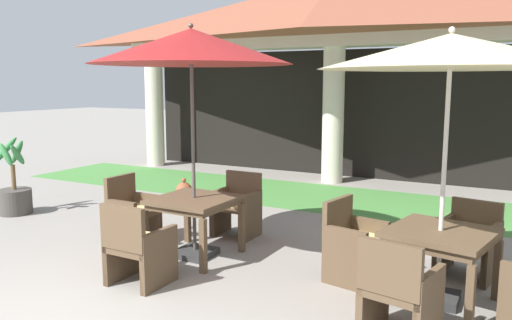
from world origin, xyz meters
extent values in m
cylinder|color=beige|center=(-4.83, 7.99, 1.43)|extent=(0.46, 0.46, 2.87)
cylinder|color=beige|center=(0.00, 7.99, 1.43)|extent=(0.46, 0.46, 2.87)
cube|color=beige|center=(0.00, 7.99, 2.99)|extent=(10.45, 0.70, 0.24)
pyramid|color=brown|center=(0.00, 7.99, 3.69)|extent=(10.85, 2.58, 1.17)
cube|color=black|center=(0.00, 8.89, 1.43)|extent=(10.25, 0.16, 2.87)
cube|color=#47843D|center=(0.00, 6.47, 0.00)|extent=(12.65, 2.29, 0.01)
cube|color=brown|center=(3.03, 2.63, 0.71)|extent=(1.09, 1.09, 0.05)
cube|color=brown|center=(3.03, 2.63, 0.64)|extent=(1.00, 1.00, 0.08)
cube|color=brown|center=(2.53, 2.29, 0.30)|extent=(0.08, 0.08, 0.60)
cube|color=brown|center=(3.37, 2.13, 0.30)|extent=(0.08, 0.08, 0.60)
cube|color=brown|center=(2.69, 3.14, 0.30)|extent=(0.08, 0.08, 0.60)
cube|color=brown|center=(3.53, 2.97, 0.30)|extent=(0.08, 0.08, 0.60)
cube|color=#2D2D2D|center=(3.03, 2.63, 0.05)|extent=(0.40, 0.40, 0.09)
cylinder|color=beige|center=(3.03, 2.63, 1.19)|extent=(0.04, 0.04, 2.39)
cone|color=beige|center=(3.03, 2.63, 2.42)|extent=(2.43, 2.43, 0.32)
sphere|color=beige|center=(3.03, 2.63, 2.61)|extent=(0.06, 0.06, 0.06)
cube|color=brown|center=(2.86, 1.75, 0.42)|extent=(0.63, 0.62, 0.07)
cube|color=#E0CC7F|center=(2.86, 1.75, 0.48)|extent=(0.58, 0.57, 0.05)
cube|color=brown|center=(2.82, 1.52, 0.67)|extent=(0.54, 0.16, 0.44)
cube|color=brown|center=(2.62, 1.80, 0.32)|extent=(0.16, 0.53, 0.64)
cube|color=brown|center=(3.11, 1.71, 0.32)|extent=(0.16, 0.53, 0.64)
cube|color=brown|center=(2.67, 2.03, 0.19)|extent=(0.07, 0.07, 0.38)
cube|color=brown|center=(3.14, 1.94, 0.19)|extent=(0.07, 0.07, 0.38)
cube|color=brown|center=(2.58, 1.57, 0.19)|extent=(0.07, 0.07, 0.38)
cube|color=brown|center=(3.61, 2.25, 0.18)|extent=(0.07, 0.07, 0.36)
cube|color=brown|center=(2.15, 2.80, 0.41)|extent=(0.61, 0.64, 0.07)
cube|color=#E0CC7F|center=(2.15, 2.80, 0.47)|extent=(0.56, 0.59, 0.05)
cube|color=brown|center=(1.92, 2.85, 0.66)|extent=(0.16, 0.56, 0.44)
cube|color=brown|center=(2.20, 3.06, 0.32)|extent=(0.51, 0.16, 0.64)
cube|color=brown|center=(2.10, 2.55, 0.32)|extent=(0.51, 0.16, 0.64)
cube|color=brown|center=(2.43, 3.01, 0.19)|extent=(0.07, 0.07, 0.37)
cube|color=brown|center=(2.33, 2.52, 0.19)|extent=(0.07, 0.07, 0.37)
cube|color=brown|center=(1.98, 3.09, 0.19)|extent=(0.07, 0.07, 0.37)
cube|color=brown|center=(1.88, 2.60, 0.19)|extent=(0.07, 0.07, 0.37)
cube|color=brown|center=(3.20, 3.51, 0.40)|extent=(0.66, 0.68, 0.07)
cube|color=#E0CC7F|center=(3.20, 3.51, 0.46)|extent=(0.61, 0.62, 0.05)
cube|color=brown|center=(3.25, 3.78, 0.63)|extent=(0.56, 0.17, 0.38)
cube|color=brown|center=(3.46, 3.46, 0.31)|extent=(0.17, 0.58, 0.62)
cube|color=brown|center=(2.95, 3.56, 0.31)|extent=(0.17, 0.58, 0.62)
cube|color=brown|center=(3.40, 3.21, 0.18)|extent=(0.07, 0.07, 0.36)
cube|color=brown|center=(2.91, 3.30, 0.18)|extent=(0.07, 0.07, 0.36)
cube|color=brown|center=(3.50, 3.72, 0.18)|extent=(0.07, 0.07, 0.36)
cube|color=brown|center=(3.01, 3.82, 0.18)|extent=(0.07, 0.07, 0.36)
cube|color=brown|center=(0.15, 2.63, 0.72)|extent=(0.93, 0.93, 0.05)
cube|color=brown|center=(0.15, 2.63, 0.66)|extent=(0.86, 0.86, 0.06)
cube|color=brown|center=(-0.28, 2.21, 0.31)|extent=(0.07, 0.07, 0.63)
cube|color=brown|center=(0.57, 2.20, 0.31)|extent=(0.07, 0.07, 0.63)
cube|color=brown|center=(-0.26, 3.06, 0.31)|extent=(0.07, 0.07, 0.63)
cube|color=brown|center=(0.58, 3.05, 0.31)|extent=(0.07, 0.07, 0.63)
cube|color=#2D2D2D|center=(0.15, 2.63, 0.04)|extent=(0.45, 0.45, 0.08)
cylinder|color=#4C4742|center=(0.15, 2.63, 1.26)|extent=(0.04, 0.04, 2.51)
cone|color=maroon|center=(0.15, 2.63, 2.55)|extent=(2.40, 2.40, 0.41)
sphere|color=#4C4742|center=(0.15, 2.63, 2.79)|extent=(0.06, 0.06, 0.06)
cube|color=brown|center=(0.17, 3.61, 0.42)|extent=(0.57, 0.49, 0.07)
cube|color=#E0CC7F|center=(0.17, 3.61, 0.48)|extent=(0.52, 0.45, 0.05)
cube|color=brown|center=(0.17, 3.83, 0.67)|extent=(0.56, 0.07, 0.43)
cube|color=brown|center=(0.43, 3.61, 0.32)|extent=(0.07, 0.48, 0.64)
cube|color=brown|center=(-0.09, 3.61, 0.32)|extent=(0.07, 0.48, 0.64)
cube|color=brown|center=(0.42, 3.39, 0.19)|extent=(0.06, 0.06, 0.38)
cube|color=brown|center=(-0.09, 3.40, 0.19)|extent=(0.06, 0.06, 0.38)
cube|color=brown|center=(0.42, 3.82, 0.19)|extent=(0.06, 0.06, 0.38)
cube|color=brown|center=(-0.08, 3.83, 0.19)|extent=(0.06, 0.06, 0.38)
cube|color=brown|center=(-0.83, 2.64, 0.42)|extent=(0.51, 0.53, 0.07)
cube|color=#E0CC7F|center=(-0.83, 2.64, 0.48)|extent=(0.47, 0.49, 0.05)
cube|color=brown|center=(-1.06, 2.65, 0.68)|extent=(0.07, 0.53, 0.46)
cube|color=brown|center=(-0.82, 2.89, 0.32)|extent=(0.50, 0.07, 0.64)
cube|color=brown|center=(-0.83, 2.40, 0.32)|extent=(0.50, 0.07, 0.64)
cube|color=brown|center=(-0.60, 2.87, 0.19)|extent=(0.06, 0.06, 0.39)
cube|color=brown|center=(-0.61, 2.40, 0.19)|extent=(0.06, 0.06, 0.39)
cube|color=brown|center=(-1.05, 2.88, 0.19)|extent=(0.06, 0.06, 0.39)
cube|color=brown|center=(-1.05, 2.41, 0.19)|extent=(0.06, 0.06, 0.39)
cube|color=brown|center=(0.14, 1.65, 0.40)|extent=(0.57, 0.56, 0.07)
cube|color=#E0CC7F|center=(0.14, 1.65, 0.46)|extent=(0.52, 0.51, 0.05)
cube|color=brown|center=(0.14, 1.39, 0.67)|extent=(0.56, 0.07, 0.46)
cube|color=brown|center=(-0.12, 1.65, 0.31)|extent=(0.07, 0.55, 0.62)
cube|color=brown|center=(0.40, 1.64, 0.31)|extent=(0.07, 0.55, 0.62)
cube|color=brown|center=(-0.11, 1.90, 0.18)|extent=(0.06, 0.06, 0.37)
cube|color=brown|center=(0.39, 1.89, 0.18)|extent=(0.06, 0.06, 0.37)
cube|color=brown|center=(-0.12, 1.40, 0.18)|extent=(0.06, 0.06, 0.37)
cube|color=brown|center=(0.39, 1.40, 0.18)|extent=(0.06, 0.06, 0.37)
cylinder|color=#47423D|center=(-3.65, 2.95, 0.20)|extent=(0.52, 0.52, 0.40)
cylinder|color=brown|center=(-3.65, 2.95, 0.61)|extent=(0.07, 0.07, 0.41)
ellipsoid|color=#387F42|center=(-3.53, 2.97, 0.98)|extent=(0.14, 0.33, 0.39)
ellipsoid|color=#387F42|center=(-3.67, 3.07, 1.01)|extent=(0.33, 0.15, 0.44)
ellipsoid|color=#387F42|center=(-3.87, 2.98, 1.02)|extent=(0.17, 0.51, 0.49)
ellipsoid|color=#387F42|center=(-3.64, 2.84, 0.99)|extent=(0.32, 0.13, 0.41)
ellipsoid|color=brown|center=(-1.74, 5.00, 0.17)|extent=(0.31, 0.31, 0.35)
sphere|color=brown|center=(-1.74, 5.00, 0.39)|extent=(0.08, 0.08, 0.08)
camera|label=1|loc=(3.73, -2.42, 2.14)|focal=36.01mm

